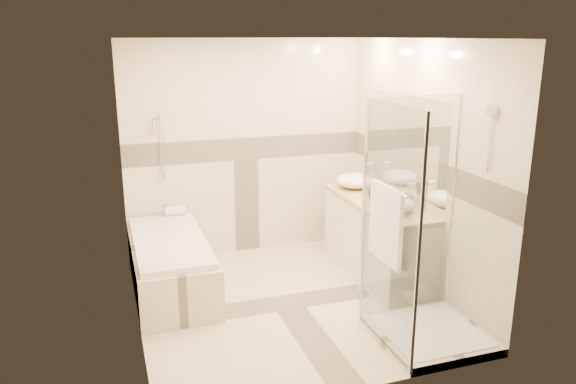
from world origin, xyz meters
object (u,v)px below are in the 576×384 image
object	(u,v)px
bathtub	(171,262)
vessel_sink_far	(395,204)
vanity	(377,239)
amenity_bottle_a	(377,194)
amenity_bottle_b	(373,192)
shower_enclosure	(416,284)
vessel_sink_near	(355,181)

from	to	relation	value
bathtub	vessel_sink_far	size ratio (longest dim) A/B	4.46
bathtub	vanity	bearing A→B (deg)	-9.25
vanity	amenity_bottle_a	distance (m)	0.50
vessel_sink_far	amenity_bottle_a	xyz separation A→B (m)	(0.00, 0.40, -0.00)
amenity_bottle_a	amenity_bottle_b	size ratio (longest dim) A/B	1.09
amenity_bottle_b	shower_enclosure	bearing A→B (deg)	-101.18
vessel_sink_near	shower_enclosure	bearing A→B (deg)	-98.46
vanity	shower_enclosure	size ratio (longest dim) A/B	0.79
amenity_bottle_a	amenity_bottle_b	distance (m)	0.09
bathtub	vessel_sink_near	distance (m)	2.23
vanity	amenity_bottle_a	world-z (taller)	amenity_bottle_a
bathtub	vanity	distance (m)	2.18
bathtub	vessel_sink_near	bearing A→B (deg)	5.73
shower_enclosure	amenity_bottle_b	distance (m)	1.47
bathtub	vessel_sink_near	size ratio (longest dim) A/B	4.07
shower_enclosure	amenity_bottle_b	bearing A→B (deg)	78.82
vanity	vessel_sink_near	distance (m)	0.76
vessel_sink_near	amenity_bottle_b	bearing A→B (deg)	-90.00
amenity_bottle_a	amenity_bottle_b	xyz separation A→B (m)	(0.00, 0.09, -0.01)
vessel_sink_far	vessel_sink_near	bearing A→B (deg)	90.00
vessel_sink_far	shower_enclosure	bearing A→B (deg)	-106.97
bathtub	vessel_sink_far	xyz separation A→B (m)	(2.13, -0.73, 0.62)
vessel_sink_near	amenity_bottle_a	world-z (taller)	vessel_sink_near
vanity	vessel_sink_far	world-z (taller)	vessel_sink_far
shower_enclosure	vessel_sink_near	distance (m)	1.90
shower_enclosure	vessel_sink_near	size ratio (longest dim) A/B	4.88
amenity_bottle_a	vessel_sink_far	bearing A→B (deg)	-90.00
vessel_sink_near	amenity_bottle_a	bearing A→B (deg)	-90.00
bathtub	vessel_sink_far	world-z (taller)	vessel_sink_far
amenity_bottle_a	amenity_bottle_b	world-z (taller)	amenity_bottle_a
shower_enclosure	vessel_sink_far	xyz separation A→B (m)	(0.27, 0.89, 0.42)
vessel_sink_far	amenity_bottle_b	bearing A→B (deg)	90.00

